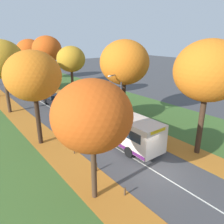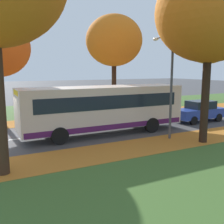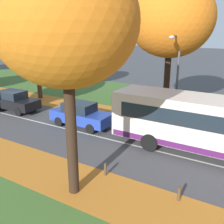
% 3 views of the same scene
% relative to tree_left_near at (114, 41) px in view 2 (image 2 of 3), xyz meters
% --- Properties ---
extents(grass_verge_left, '(12.00, 90.00, 0.01)m').
position_rel_tree_left_near_xyz_m(grass_verge_left, '(-4.03, 9.82, -6.50)').
color(grass_verge_left, '#3D6028').
rests_on(grass_verge_left, ground).
extents(leaf_litter_left, '(2.80, 60.00, 0.00)m').
position_rel_tree_left_near_xyz_m(leaf_litter_left, '(0.57, 3.82, -6.49)').
color(leaf_litter_left, '#B26B23').
rests_on(leaf_litter_left, grass_verge_left).
extents(tree_left_near, '(4.96, 4.96, 8.77)m').
position_rel_tree_left_near_xyz_m(tree_left_near, '(0.00, 0.00, 0.00)').
color(tree_left_near, black).
rests_on(tree_left_near, ground).
extents(tree_left_mid, '(5.41, 5.41, 9.50)m').
position_rel_tree_left_near_xyz_m(tree_left_mid, '(0.02, 11.49, 0.53)').
color(tree_left_mid, '#422D1E').
rests_on(tree_left_mid, ground).
extents(tree_right_near, '(5.72, 5.72, 9.53)m').
position_rel_tree_left_near_xyz_m(tree_right_near, '(10.61, 0.05, 0.43)').
color(tree_right_near, black).
rests_on(tree_right_near, ground).
extents(bollard_second, '(0.12, 0.12, 0.71)m').
position_rel_tree_left_near_xyz_m(bollard_second, '(1.66, -7.22, -6.15)').
color(bollard_second, '#4C3823').
rests_on(bollard_second, ground).
extents(bollard_third, '(0.12, 0.12, 0.60)m').
position_rel_tree_left_near_xyz_m(bollard_third, '(1.59, -3.83, -6.20)').
color(bollard_third, '#4C3823').
rests_on(bollard_third, ground).
extents(bollard_fourth, '(0.12, 0.12, 0.59)m').
position_rel_tree_left_near_xyz_m(bollard_fourth, '(1.67, -0.44, -6.21)').
color(bollard_fourth, '#4C3823').
rests_on(bollard_fourth, ground).
extents(streetlamp_right, '(1.89, 0.28, 6.00)m').
position_rel_tree_left_near_xyz_m(streetlamp_right, '(8.84, -1.13, -2.77)').
color(streetlamp_right, '#47474C').
rests_on(streetlamp_right, ground).
extents(bus, '(2.68, 10.40, 2.98)m').
position_rel_tree_left_near_xyz_m(bus, '(6.21, -4.02, -4.80)').
color(bus, beige).
rests_on(bus, ground).
extents(car_blue_lead, '(1.78, 4.20, 1.62)m').
position_rel_tree_left_near_xyz_m(car_blue_lead, '(6.13, 4.31, -5.69)').
color(car_blue_lead, '#233D9E').
rests_on(car_blue_lead, ground).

